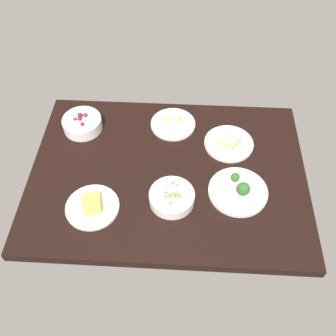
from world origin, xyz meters
The scene contains 7 objects.
dining_table centered at (0.00, 0.00, 2.00)cm, with size 110.49×80.46×4.00cm, color black.
bowl_berries centered at (38.69, -22.18, 7.04)cm, with size 17.04×17.04×7.47cm.
plate_broccoli centered at (-27.48, 9.30, 5.66)cm, with size 22.80×22.80×8.61cm.
plate_eggs centered at (-0.84, -26.15, 5.06)cm, with size 19.70×19.70×4.65cm.
plate_cheese centered at (27.19, 19.15, 5.18)cm, with size 20.12×20.12×4.51cm.
bowl_peas centered at (-2.24, 14.32, 6.54)cm, with size 17.24×17.24×5.78cm.
plate_sandwich centered at (-25.00, -15.84, 5.20)cm, with size 20.73×20.73×4.50cm.
Camera 1 is at (-5.40, 96.86, 126.32)cm, focal length 41.48 mm.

